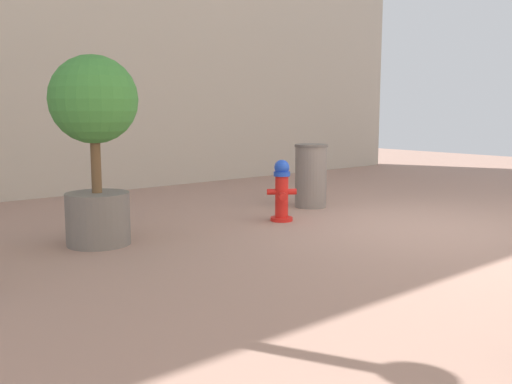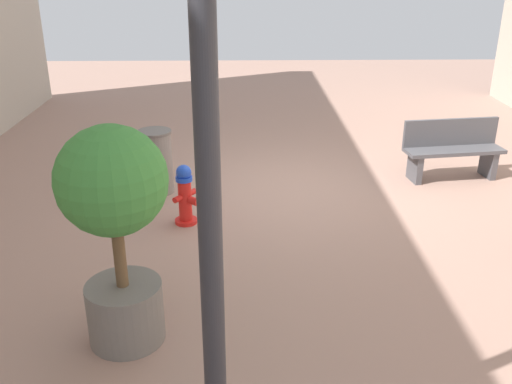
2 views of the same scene
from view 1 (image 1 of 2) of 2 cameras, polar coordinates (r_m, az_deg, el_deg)
ground_plane at (r=7.68m, az=16.53°, el=-3.40°), size 23.40×23.40×0.00m
fire_hydrant at (r=7.74m, az=2.58°, el=0.14°), size 0.36×0.37×0.83m
planter_tree at (r=6.54m, az=-15.76°, el=5.99°), size 0.96×0.96×2.09m
trash_bin at (r=8.88m, az=5.46°, el=1.63°), size 0.51×0.51×0.97m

